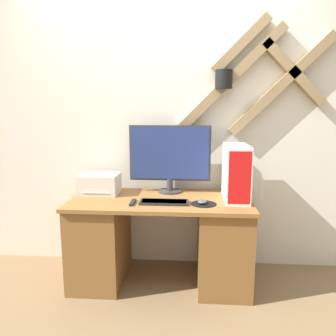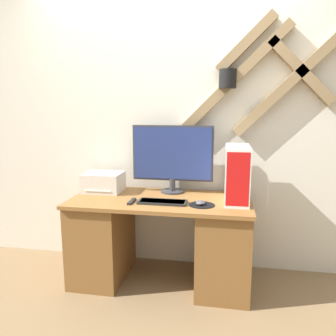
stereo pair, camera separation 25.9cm
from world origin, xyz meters
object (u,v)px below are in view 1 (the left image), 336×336
Objects in this scene: mouse at (202,202)px; printer at (100,184)px; computer_tower at (236,173)px; remote_control at (133,202)px; monitor at (170,155)px; keyboard at (164,202)px.

printer is at bearing 162.98° from mouse.
computer_tower is at bearing 30.30° from mouse.
printer is at bearing 139.93° from remote_control.
monitor is at bearing 8.19° from printer.
monitor is 0.65m from printer.
monitor is at bearing 54.82° from remote_control.
monitor is 4.39× the size of remote_control.
computer_tower is at bearing 12.32° from remote_control.
printer is at bearing -171.81° from monitor.
remote_control is at bearing -125.18° from monitor.
computer_tower reaches higher than keyboard.
monitor is 0.54m from mouse.
keyboard is 0.62m from computer_tower.
mouse reaches higher than remote_control.
keyboard is 2.37× the size of remote_control.
keyboard is 0.64m from printer.
keyboard is (-0.02, -0.35, -0.31)m from monitor.
keyboard is 0.86× the size of computer_tower.
printer is at bearing 155.54° from keyboard.
monitor is at bearing 160.05° from computer_tower.
mouse is 0.53m from remote_control.
monitor reaches higher than computer_tower.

